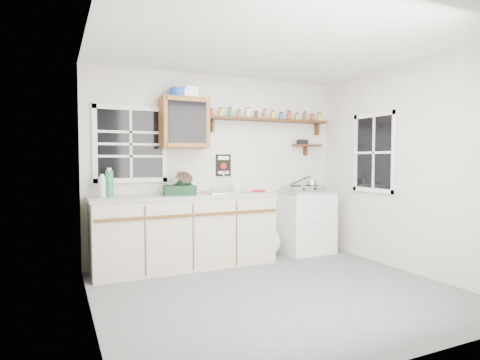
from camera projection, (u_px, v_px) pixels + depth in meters
name	position (u px, v px, depth m)	size (l,w,h in m)	color
room	(279.00, 170.00, 4.07)	(3.64, 3.24, 2.54)	#535456
main_cabinet	(186.00, 231.00, 5.04)	(2.31, 0.63, 0.92)	#BAAF9A
right_cabinet	(306.00, 221.00, 5.84)	(0.73, 0.57, 0.91)	silver
sink	(225.00, 192.00, 5.25)	(0.52, 0.44, 0.29)	#AEAEB3
upper_cabinet	(184.00, 123.00, 5.12)	(0.60, 0.32, 0.65)	brown
upper_cabinet_clutter	(183.00, 93.00, 5.09)	(0.36, 0.24, 0.14)	#1A3AAB
spice_shelf	(270.00, 119.00, 5.72)	(1.91, 0.18, 0.35)	#32180E
secondary_shelf	(305.00, 145.00, 6.01)	(0.45, 0.16, 0.24)	#32180E
warning_sign	(223.00, 165.00, 5.53)	(0.22, 0.02, 0.30)	black
window_back	(131.00, 144.00, 4.99)	(0.93, 0.03, 0.98)	black
window_right	(374.00, 153.00, 5.31)	(0.03, 0.78, 1.08)	black
water_bottles	(107.00, 185.00, 4.64)	(0.16, 0.09, 0.34)	#A9B9C6
dish_rack	(181.00, 187.00, 5.01)	(0.43, 0.34, 0.29)	black
soap_bottle	(236.00, 185.00, 5.45)	(0.08, 0.08, 0.17)	white
rag	(259.00, 191.00, 5.43)	(0.16, 0.14, 0.02)	maroon
hotplate	(304.00, 188.00, 5.77)	(0.58, 0.33, 0.08)	#AEAEB3
saucepan	(311.00, 182.00, 5.82)	(0.33, 0.23, 0.15)	#AEAEB3
trash_bag	(268.00, 242.00, 5.67)	(0.40, 0.36, 0.45)	white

